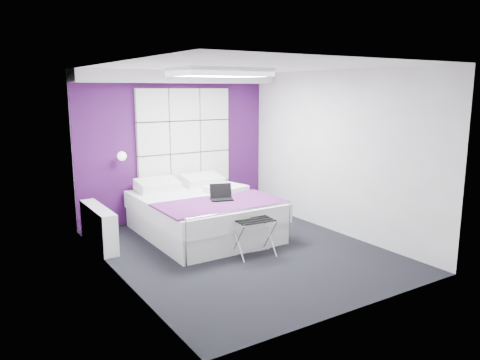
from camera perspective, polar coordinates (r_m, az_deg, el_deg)
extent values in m
plane|color=black|center=(6.86, 0.25, -8.58)|extent=(4.40, 4.40, 0.00)
plane|color=white|center=(6.46, 0.27, 13.68)|extent=(4.40, 4.40, 0.00)
plane|color=silver|center=(8.45, -7.85, 4.13)|extent=(3.60, 0.00, 3.60)
plane|color=silver|center=(5.78, -14.94, 0.67)|extent=(0.00, 4.40, 4.40)
plane|color=silver|center=(7.65, 11.70, 3.29)|extent=(0.00, 4.40, 4.40)
cube|color=#41114B|center=(8.44, -7.82, 4.13)|extent=(3.58, 0.02, 2.58)
cube|color=white|center=(8.17, -7.32, 12.34)|extent=(3.58, 0.50, 0.20)
sphere|color=white|center=(7.95, -14.30, 2.88)|extent=(0.15, 0.15, 0.15)
cube|color=white|center=(7.25, -16.86, -5.47)|extent=(0.22, 1.20, 0.60)
cube|color=white|center=(7.57, -4.49, -5.38)|extent=(1.78, 2.22, 0.33)
cube|color=white|center=(7.49, -4.52, -3.14)|extent=(1.82, 2.26, 0.28)
cube|color=#5A195C|center=(6.97, -2.37, -2.88)|extent=(1.88, 1.00, 0.03)
cube|color=white|center=(8.16, -11.67, -1.92)|extent=(0.41, 0.32, 0.05)
cube|color=black|center=(6.51, 1.73, -4.90)|extent=(0.53, 0.39, 0.01)
cube|color=black|center=(7.12, -2.24, -2.36)|extent=(0.33, 0.23, 0.02)
cube|color=black|center=(7.19, -2.71, -1.25)|extent=(0.33, 0.01, 0.22)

